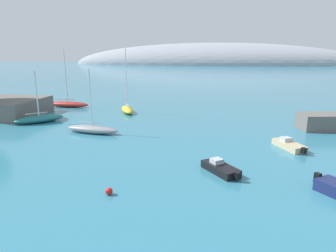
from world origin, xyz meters
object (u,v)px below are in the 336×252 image
at_px(sailboat_red_outer_mooring, 68,104).
at_px(sailboat_yellow_end_of_line, 127,109).
at_px(mooring_buoy_red, 109,191).
at_px(motorboat_sand_outer, 289,145).
at_px(sailboat_grey_mid_mooring, 92,129).
at_px(motorboat_black_alongside_breakwater, 220,168).
at_px(sailboat_teal_near_shore, 39,119).

xyz_separation_m(sailboat_red_outer_mooring, sailboat_yellow_end_of_line, (12.19, -3.36, 0.02)).
bearing_deg(sailboat_yellow_end_of_line, mooring_buoy_red, 169.45).
bearing_deg(motorboat_sand_outer, mooring_buoy_red, 106.59).
xyz_separation_m(sailboat_grey_mid_mooring, sailboat_yellow_end_of_line, (0.56, 13.09, 0.07)).
xyz_separation_m(motorboat_black_alongside_breakwater, mooring_buoy_red, (-7.77, -5.27, -0.10)).
bearing_deg(mooring_buoy_red, sailboat_teal_near_shore, 131.67).
distance_m(sailboat_grey_mid_mooring, motorboat_black_alongside_breakwater, 18.50).
bearing_deg(sailboat_grey_mid_mooring, mooring_buoy_red, -55.17).
bearing_deg(motorboat_sand_outer, sailboat_teal_near_shore, 53.98).
relative_size(motorboat_sand_outer, mooring_buoy_red, 8.51).
relative_size(sailboat_teal_near_shore, sailboat_grey_mid_mooring, 0.92).
height_order(motorboat_black_alongside_breakwater, motorboat_sand_outer, motorboat_black_alongside_breakwater).
bearing_deg(sailboat_red_outer_mooring, motorboat_black_alongside_breakwater, -41.76).
distance_m(motorboat_black_alongside_breakwater, motorboat_sand_outer, 10.46).
bearing_deg(motorboat_black_alongside_breakwater, sailboat_teal_near_shore, 22.56).
bearing_deg(sailboat_yellow_end_of_line, motorboat_black_alongside_breakwater, -171.90).
height_order(sailboat_red_outer_mooring, motorboat_sand_outer, sailboat_red_outer_mooring).
xyz_separation_m(sailboat_teal_near_shore, motorboat_sand_outer, (32.43, -6.76, -0.20)).
bearing_deg(motorboat_sand_outer, motorboat_black_alongside_breakwater, 112.60).
relative_size(sailboat_red_outer_mooring, motorboat_sand_outer, 2.35).
height_order(sailboat_yellow_end_of_line, motorboat_black_alongside_breakwater, sailboat_yellow_end_of_line).
distance_m(sailboat_teal_near_shore, sailboat_yellow_end_of_line, 13.59).
relative_size(sailboat_grey_mid_mooring, mooring_buoy_red, 15.33).
xyz_separation_m(sailboat_red_outer_mooring, motorboat_black_alongside_breakwater, (27.12, -26.56, -0.21)).
bearing_deg(sailboat_teal_near_shore, sailboat_red_outer_mooring, 56.20).
xyz_separation_m(sailboat_teal_near_shore, sailboat_grey_mid_mooring, (9.78, -4.28, -0.03)).
relative_size(sailboat_grey_mid_mooring, sailboat_red_outer_mooring, 0.77).
bearing_deg(sailboat_yellow_end_of_line, sailboat_grey_mid_mooring, 152.89).
relative_size(sailboat_red_outer_mooring, sailboat_yellow_end_of_line, 0.99).
bearing_deg(motorboat_sand_outer, sailboat_grey_mid_mooring, 59.49).
bearing_deg(sailboat_red_outer_mooring, motorboat_sand_outer, -26.27).
bearing_deg(mooring_buoy_red, motorboat_sand_outer, 40.83).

